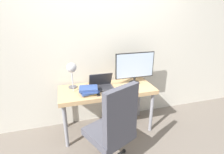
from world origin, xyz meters
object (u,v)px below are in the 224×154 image
at_px(laptop, 101,85).
at_px(monitor, 135,66).
at_px(desk_lamp, 72,70).
at_px(office_chair, 114,127).
at_px(book_stack, 89,90).

relative_size(laptop, monitor, 0.55).
bearing_deg(desk_lamp, office_chair, -64.94).
xyz_separation_m(monitor, book_stack, (-0.75, -0.19, -0.22)).
bearing_deg(office_chair, desk_lamp, 115.06).
distance_m(desk_lamp, office_chair, 0.97).
relative_size(office_chair, book_stack, 3.92).
relative_size(desk_lamp, book_stack, 1.51).
bearing_deg(book_stack, office_chair, -75.71).
height_order(laptop, book_stack, laptop).
distance_m(laptop, desk_lamp, 0.49).
bearing_deg(desk_lamp, laptop, -0.19).
bearing_deg(office_chair, monitor, 54.88).
height_order(monitor, desk_lamp, monitor).
xyz_separation_m(laptop, office_chair, (-0.04, -0.78, -0.17)).
bearing_deg(office_chair, book_stack, 104.29).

